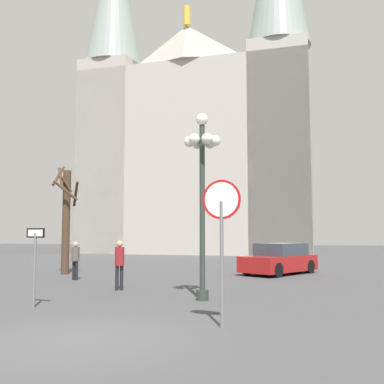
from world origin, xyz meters
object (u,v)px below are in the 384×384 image
(street_lamp, at_px, (202,172))
(bare_tree, at_px, (66,217))
(one_way_arrow_sign, at_px, (35,257))
(pedestrian_walking, at_px, (75,257))
(cathedral, at_px, (200,139))
(pedestrian_standing, at_px, (120,260))
(stop_sign, at_px, (222,222))
(parked_car_near_red, at_px, (279,259))

(street_lamp, relative_size, bare_tree, 1.06)
(one_way_arrow_sign, relative_size, pedestrian_walking, 1.32)
(cathedral, distance_m, pedestrian_standing, 29.92)
(street_lamp, bearing_deg, pedestrian_walking, 142.43)
(cathedral, height_order, bare_tree, cathedral)
(pedestrian_standing, bearing_deg, cathedral, 92.17)
(bare_tree, distance_m, pedestrian_standing, 6.79)
(stop_sign, distance_m, one_way_arrow_sign, 5.40)
(one_way_arrow_sign, distance_m, pedestrian_standing, 3.82)
(cathedral, bearing_deg, one_way_arrow_sign, -90.11)
(one_way_arrow_sign, relative_size, bare_tree, 0.40)
(stop_sign, bearing_deg, parked_car_near_red, 82.04)
(pedestrian_walking, bearing_deg, one_way_arrow_sign, -75.34)
(parked_car_near_red, height_order, pedestrian_standing, pedestrian_standing)
(bare_tree, xyz_separation_m, pedestrian_walking, (1.50, -2.23, -1.74))
(one_way_arrow_sign, distance_m, parked_car_near_red, 12.35)
(parked_car_near_red, bearing_deg, bare_tree, -170.34)
(cathedral, bearing_deg, pedestrian_standing, -87.83)
(one_way_arrow_sign, bearing_deg, pedestrian_walking, 104.66)
(pedestrian_walking, xyz_separation_m, pedestrian_standing, (2.80, -2.77, 0.08))
(cathedral, relative_size, pedestrian_standing, 20.73)
(cathedral, height_order, parked_car_near_red, cathedral)
(street_lamp, height_order, bare_tree, street_lamp)
(cathedral, xyz_separation_m, parked_car_near_red, (6.69, -21.42, -10.54))
(cathedral, relative_size, bare_tree, 6.71)
(pedestrian_standing, bearing_deg, parked_car_near_red, 49.91)
(stop_sign, relative_size, pedestrian_walking, 1.97)
(stop_sign, bearing_deg, cathedral, 98.54)
(stop_sign, relative_size, parked_car_near_red, 0.70)
(bare_tree, height_order, parked_car_near_red, bare_tree)
(bare_tree, xyz_separation_m, pedestrian_standing, (4.30, -4.99, -1.66))
(street_lamp, xyz_separation_m, pedestrian_standing, (-3.08, 1.75, -2.71))
(street_lamp, bearing_deg, parked_car_near_red, 73.20)
(bare_tree, bearing_deg, street_lamp, -42.46)
(cathedral, relative_size, stop_sign, 11.31)
(stop_sign, xyz_separation_m, one_way_arrow_sign, (-5.08, 1.64, -0.87))
(street_lamp, xyz_separation_m, pedestrian_walking, (-5.88, 4.52, -2.79))
(pedestrian_walking, bearing_deg, cathedral, 86.08)
(one_way_arrow_sign, xyz_separation_m, bare_tree, (-3.17, 8.63, 1.36))
(street_lamp, xyz_separation_m, bare_tree, (-7.37, 6.75, -1.05))
(stop_sign, xyz_separation_m, bare_tree, (-8.25, 10.27, 0.49))
(cathedral, distance_m, bare_tree, 24.85)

